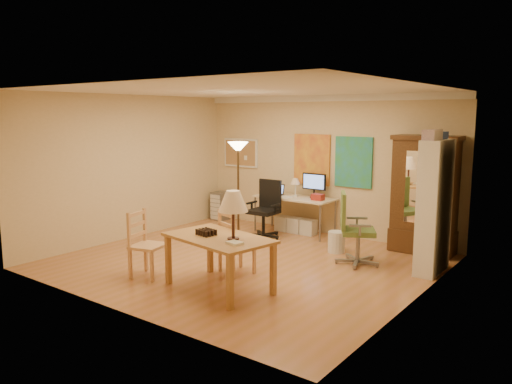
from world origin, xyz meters
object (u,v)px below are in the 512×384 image
Objects in this scene: armoire at (424,203)px; computer_desk at (297,211)px; office_chair_black at (265,222)px; office_chair_green at (355,245)px; dining_table at (224,227)px; bookshelf at (434,207)px.

computer_desk is at bearing -178.09° from armoire.
armoire is (2.78, 0.74, 0.57)m from office_chair_black.
armoire is (0.63, 1.29, 0.56)m from office_chair_green.
office_chair_green is at bearing -115.89° from armoire.
armoire is (2.47, 0.08, 0.43)m from computer_desk.
computer_desk is at bearing 106.11° from dining_table.
bookshelf is at bearing -64.57° from armoire.
computer_desk reaches higher than office_chair_green.
bookshelf reaches higher than office_chair_black.
dining_table reaches higher than computer_desk.
dining_table is at bearing -64.63° from office_chair_black.
dining_table is 2.38m from office_chair_green.
armoire reaches higher than office_chair_black.
dining_table reaches higher than office_chair_black.
dining_table is 0.80× the size of bookshelf.
office_chair_black is at bearing -115.38° from computer_desk.
armoire reaches higher than dining_table.
office_chair_black is at bearing 115.37° from dining_table.
computer_desk is at bearing 146.75° from office_chair_green.
office_chair_black is at bearing -165.14° from armoire.
bookshelf is (2.94, -0.90, 0.54)m from computer_desk.
bookshelf is at bearing 51.26° from dining_table.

